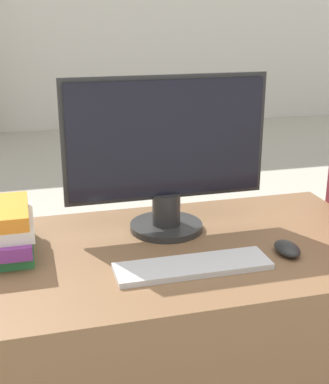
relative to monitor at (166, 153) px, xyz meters
The scene contains 6 objects.
wall_back 5.25m from the monitor, 91.12° to the left, with size 12.00×0.06×2.80m.
desk 0.66m from the monitor, 126.66° to the right, with size 1.44×0.70×0.78m.
monitor is the anchor object (origin of this frame).
keyboard 0.37m from the monitor, 90.30° to the right, with size 0.42×0.12×0.02m.
mouse 0.45m from the monitor, 42.44° to the right, with size 0.06×0.10×0.03m.
book_stack 0.52m from the monitor, behind, with size 0.20×0.27×0.14m.
Camera 1 is at (-0.30, -1.00, 1.43)m, focal length 50.00 mm.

